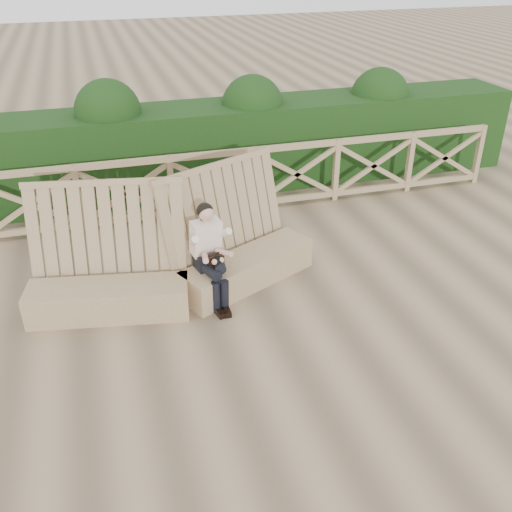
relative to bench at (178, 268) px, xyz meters
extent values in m
plane|color=brown|center=(1.00, -1.25, -0.39)|extent=(60.00, 60.00, 0.00)
cube|color=olive|center=(-0.90, -0.20, -0.18)|extent=(1.99, 0.85, 0.41)
cube|color=olive|center=(-0.85, 0.07, 0.40)|extent=(1.98, 0.78, 1.53)
cube|color=olive|center=(0.92, 0.04, -0.18)|extent=(1.96, 1.27, 0.41)
cube|color=olive|center=(0.81, 0.28, 0.40)|extent=(1.93, 1.21, 1.53)
cube|color=black|center=(0.37, -0.13, 0.13)|extent=(0.37, 0.30, 0.20)
cube|color=beige|center=(0.36, -0.08, 0.44)|extent=(0.41, 0.33, 0.48)
sphere|color=tan|center=(0.37, -0.13, 0.78)|extent=(0.23, 0.23, 0.19)
sphere|color=black|center=(0.36, -0.10, 0.80)|extent=(0.25, 0.25, 0.21)
cylinder|color=black|center=(0.33, -0.33, 0.11)|extent=(0.22, 0.44, 0.14)
cylinder|color=black|center=(0.46, -0.28, 0.17)|extent=(0.22, 0.44, 0.15)
cylinder|color=black|center=(0.36, -0.53, -0.18)|extent=(0.13, 0.13, 0.41)
cylinder|color=black|center=(0.47, -0.52, -0.18)|extent=(0.13, 0.13, 0.41)
cube|color=black|center=(0.38, -0.61, -0.35)|extent=(0.13, 0.23, 0.07)
cube|color=black|center=(0.47, -0.60, -0.35)|extent=(0.13, 0.23, 0.07)
cube|color=black|center=(0.42, -0.28, 0.22)|extent=(0.22, 0.16, 0.14)
cube|color=black|center=(0.43, -0.43, 0.27)|extent=(0.08, 0.09, 0.11)
cube|color=#8C6C51|center=(1.00, 2.25, 0.66)|extent=(10.10, 0.07, 0.10)
cube|color=#8C6C51|center=(1.00, 2.25, -0.27)|extent=(10.10, 0.07, 0.10)
cube|color=black|center=(1.00, 3.45, 0.36)|extent=(12.00, 1.20, 1.50)
camera|label=1|loc=(-0.84, -6.26, 3.70)|focal=40.00mm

